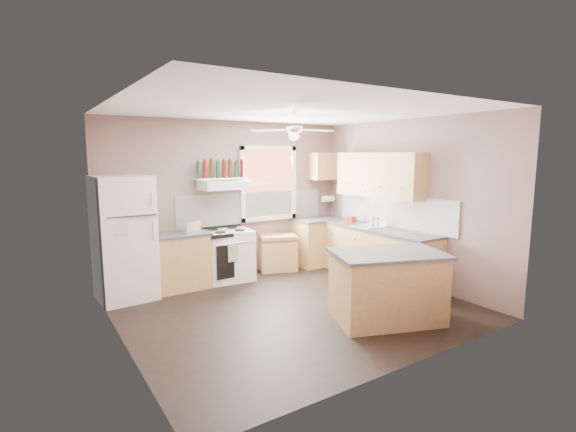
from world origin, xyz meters
TOP-DOWN VIEW (x-y plane):
  - floor at (0.00, 0.00)m, footprint 4.50×4.50m
  - ceiling at (0.00, 0.00)m, footprint 4.50×4.50m
  - wall_back at (0.00, 2.02)m, footprint 4.50×0.05m
  - wall_right at (2.27, 0.00)m, footprint 0.05×4.00m
  - wall_left at (-2.27, 0.00)m, footprint 0.05×4.00m
  - backsplash_back at (0.45, 1.99)m, footprint 2.90×0.03m
  - backsplash_right at (2.23, 0.30)m, footprint 0.03×2.60m
  - window_view at (0.75, 1.98)m, footprint 1.00×0.02m
  - window_frame at (0.75, 1.96)m, footprint 1.16×0.07m
  - refrigerator at (-1.88, 1.66)m, footprint 0.82×0.80m
  - base_cabinet_left at (-1.06, 1.70)m, footprint 0.90×0.60m
  - counter_left at (-1.06, 1.70)m, footprint 0.92×0.62m
  - toaster at (-0.87, 1.65)m, footprint 0.32×0.26m
  - stove at (-0.23, 1.70)m, footprint 0.87×0.72m
  - range_hood at (-0.23, 1.75)m, footprint 0.78×0.50m
  - bottle_shelf at (-0.23, 1.87)m, footprint 0.90×0.26m
  - cart at (0.82, 1.75)m, footprint 0.77×0.64m
  - base_cabinet_corner at (1.75, 1.70)m, footprint 1.00×0.60m
  - base_cabinet_right at (1.95, 0.30)m, footprint 0.60×2.20m
  - counter_corner at (1.75, 1.70)m, footprint 1.02×0.62m
  - counter_right at (1.94, 0.30)m, footprint 0.62×2.22m
  - sink at (1.94, 0.50)m, footprint 0.55×0.45m
  - faucet at (2.10, 0.50)m, footprint 0.03×0.03m
  - upper_cabinet_right at (2.08, 0.50)m, footprint 0.33×1.80m
  - upper_cabinet_corner at (1.95, 1.83)m, footprint 0.60×0.33m
  - paper_towel at (2.07, 1.86)m, footprint 0.26×0.12m
  - island at (0.75, -1.03)m, footprint 1.50×1.22m
  - island_top at (0.75, -1.03)m, footprint 1.60×1.32m
  - ceiling_fan_hub at (0.00, 0.00)m, footprint 0.20×0.20m
  - soap_bottle at (1.98, 0.52)m, footprint 0.12×0.12m
  - red_caddy at (1.97, 1.05)m, footprint 0.21×0.18m
  - wine_bottles at (-0.23, 1.87)m, footprint 0.86×0.06m

SIDE VIEW (x-z plane):
  - floor at x=0.00m, z-range 0.00..0.00m
  - cart at x=0.82m, z-range 0.00..0.66m
  - base_cabinet_left at x=-1.06m, z-range 0.00..0.86m
  - stove at x=-0.23m, z-range 0.00..0.86m
  - base_cabinet_corner at x=1.75m, z-range 0.00..0.86m
  - base_cabinet_right at x=1.95m, z-range 0.00..0.86m
  - island at x=0.75m, z-range 0.00..0.86m
  - counter_left at x=-1.06m, z-range 0.86..0.90m
  - counter_corner at x=1.75m, z-range 0.86..0.90m
  - counter_right at x=1.94m, z-range 0.86..0.90m
  - island_top at x=0.75m, z-range 0.86..0.90m
  - sink at x=1.94m, z-range 0.88..0.91m
  - refrigerator at x=-1.88m, z-range 0.00..1.82m
  - red_caddy at x=1.97m, z-range 0.90..1.00m
  - faucet at x=2.10m, z-range 0.90..1.04m
  - toaster at x=-0.87m, z-range 0.90..1.08m
  - soap_bottle at x=1.98m, z-range 0.90..1.12m
  - backsplash_back at x=0.45m, z-range 0.90..1.45m
  - backsplash_right at x=2.23m, z-range 0.90..1.45m
  - paper_towel at x=2.07m, z-range 1.19..1.31m
  - wall_back at x=0.00m, z-range 0.00..2.70m
  - wall_right at x=2.27m, z-range 0.00..2.70m
  - wall_left at x=-2.27m, z-range 0.00..2.70m
  - window_view at x=0.75m, z-range 1.00..2.20m
  - window_frame at x=0.75m, z-range 0.92..2.28m
  - range_hood at x=-0.23m, z-range 1.55..1.69m
  - bottle_shelf at x=-0.23m, z-range 1.71..1.73m
  - upper_cabinet_right at x=2.08m, z-range 1.40..2.16m
  - wine_bottles at x=-0.23m, z-range 1.72..2.03m
  - upper_cabinet_corner at x=1.95m, z-range 1.64..2.16m
  - ceiling_fan_hub at x=0.00m, z-range 2.41..2.49m
  - ceiling at x=0.00m, z-range 2.70..2.70m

